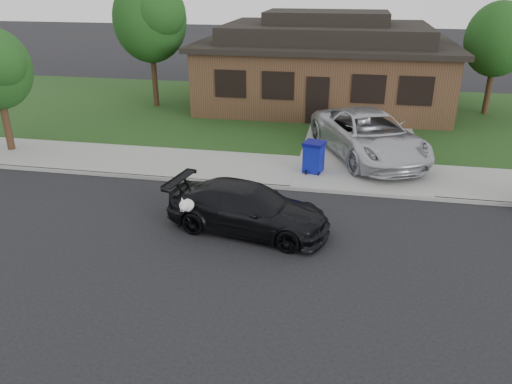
# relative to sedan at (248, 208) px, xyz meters

# --- Properties ---
(ground) EXTENTS (120.00, 120.00, 0.00)m
(ground) POSITION_rel_sedan_xyz_m (-2.97, -0.52, -0.65)
(ground) COLOR black
(ground) RESTS_ON ground
(sidewalk) EXTENTS (60.00, 3.00, 0.12)m
(sidewalk) POSITION_rel_sedan_xyz_m (-2.97, 4.48, -0.59)
(sidewalk) COLOR gray
(sidewalk) RESTS_ON ground
(curb) EXTENTS (60.00, 0.12, 0.12)m
(curb) POSITION_rel_sedan_xyz_m (-2.97, 2.98, -0.59)
(curb) COLOR gray
(curb) RESTS_ON ground
(lawn) EXTENTS (60.00, 13.00, 0.13)m
(lawn) POSITION_rel_sedan_xyz_m (-2.97, 12.48, -0.58)
(lawn) COLOR #193814
(lawn) RESTS_ON ground
(driveway) EXTENTS (4.50, 13.00, 0.14)m
(driveway) POSITION_rel_sedan_xyz_m (3.03, 9.48, -0.58)
(driveway) COLOR gray
(driveway) RESTS_ON ground
(sedan) EXTENTS (4.70, 2.59, 1.29)m
(sedan) POSITION_rel_sedan_xyz_m (0.00, 0.00, 0.00)
(sedan) COLOR black
(sedan) RESTS_ON ground
(minivan) EXTENTS (4.96, 6.58, 1.66)m
(minivan) POSITION_rel_sedan_xyz_m (3.26, 6.38, 0.32)
(minivan) COLOR #BABCC2
(minivan) RESTS_ON driveway
(recycling_bin) EXTENTS (0.80, 0.80, 1.09)m
(recycling_bin) POSITION_rel_sedan_xyz_m (1.40, 4.40, 0.03)
(recycling_bin) COLOR #0D1790
(recycling_bin) RESTS_ON sidewalk
(house) EXTENTS (12.60, 8.60, 4.65)m
(house) POSITION_rel_sedan_xyz_m (1.03, 14.47, 1.49)
(house) COLOR #422B1C
(house) RESTS_ON ground
(tree_0) EXTENTS (3.78, 3.60, 6.34)m
(tree_0) POSITION_rel_sedan_xyz_m (-7.31, 12.35, 3.83)
(tree_0) COLOR #332114
(tree_0) RESTS_ON ground
(tree_1) EXTENTS (3.15, 3.00, 5.25)m
(tree_1) POSITION_rel_sedan_xyz_m (9.16, 13.87, 3.07)
(tree_1) COLOR #332114
(tree_1) RESTS_ON ground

